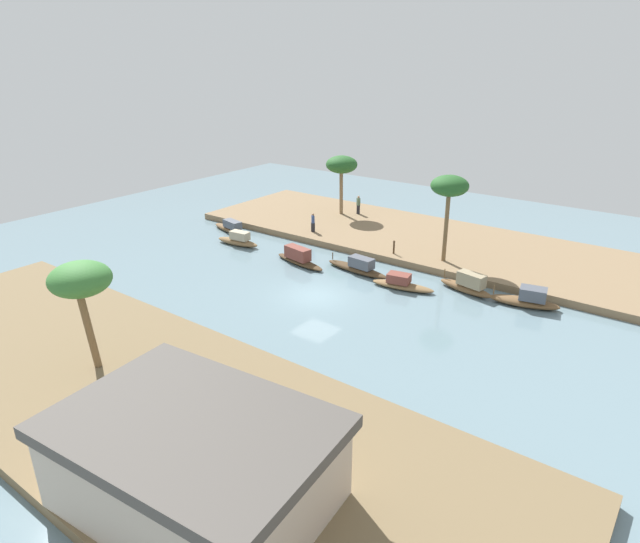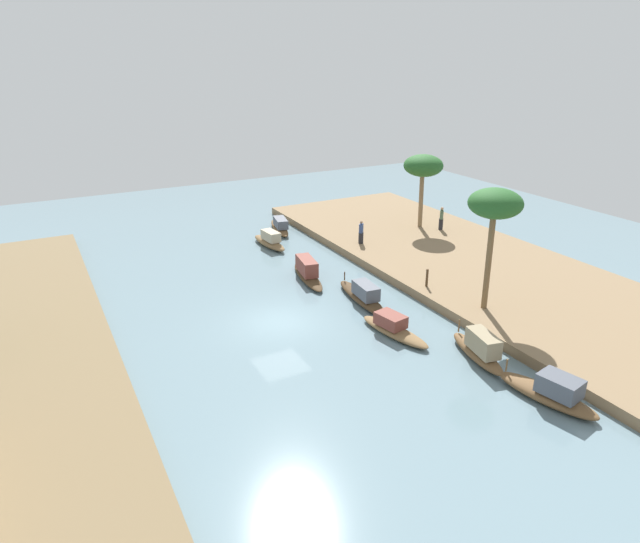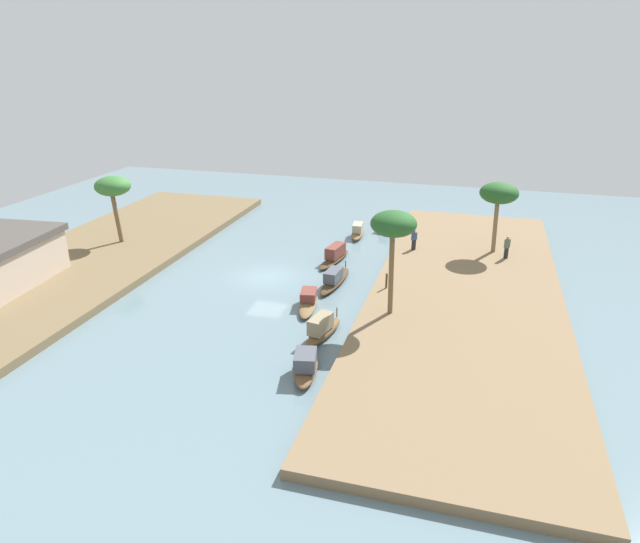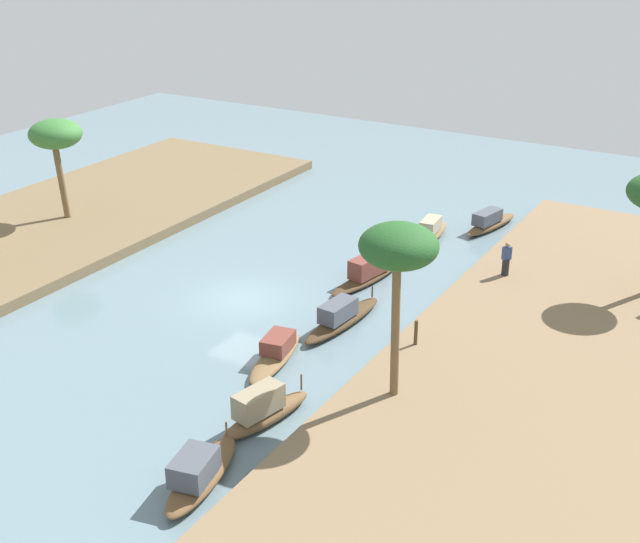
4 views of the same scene
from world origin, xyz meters
name	(u,v)px [view 2 (image 2 of 4)]	position (x,y,z in m)	size (l,w,h in m)	color
river_water	(279,322)	(0.00, 0.00, 0.00)	(65.33, 65.33, 0.00)	slate
riverbank_left	(484,271)	(0.00, -13.77, 0.26)	(37.79, 11.94, 0.52)	#846B4C
sampan_foreground	(270,241)	(11.01, -4.22, 0.44)	(4.00, 1.34, 1.19)	brown
sampan_downstream_large	(551,392)	(-11.30, -6.46, 0.46)	(4.32, 2.00, 1.27)	brown
sampan_open_hull	(307,271)	(4.47, -3.86, 0.48)	(4.85, 1.79, 1.26)	#47331E
sampan_near_left_bank	(479,349)	(-7.58, -6.27, 0.55)	(3.97, 1.66, 1.41)	brown
sampan_with_red_awning	(280,226)	(13.98, -6.33, 0.42)	(4.57, 1.83, 1.11)	brown
sampan_with_tall_canopy	(363,296)	(0.00, -5.01, 0.42)	(5.23, 1.47, 1.19)	#47331E
sampan_upstream_small	(393,328)	(-3.84, -4.30, 0.37)	(4.32, 1.78, 1.01)	brown
person_on_near_bank	(441,219)	(7.31, -16.32, 1.33)	(0.48, 0.45, 1.71)	#232328
person_by_mooring	(361,233)	(7.39, -9.45, 1.22)	(0.47, 0.47, 1.59)	#232328
mooring_post	(427,278)	(-0.75, -8.70, 1.02)	(0.14, 0.14, 1.01)	#4C3823
palm_tree_left_near	(495,206)	(-4.38, -9.50, 5.89)	(2.62, 2.62, 6.22)	brown
palm_tree_left_far	(423,167)	(8.61, -15.37, 5.04)	(2.86, 2.86, 5.39)	#7F6647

